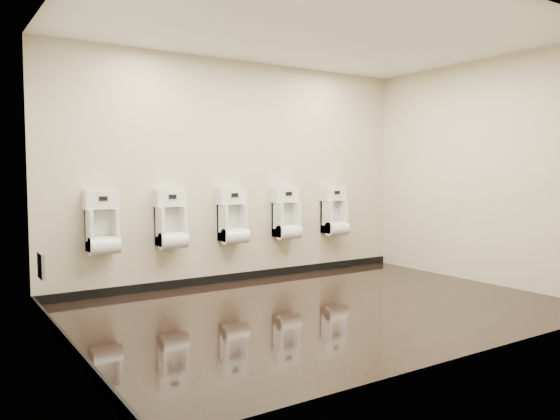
% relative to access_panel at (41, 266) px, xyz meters
% --- Properties ---
extents(ground, '(5.00, 3.50, 0.00)m').
position_rel_access_panel_xyz_m(ground, '(2.48, -1.20, -0.50)').
color(ground, black).
rests_on(ground, ground).
extents(ceiling, '(5.00, 3.50, 0.00)m').
position_rel_access_panel_xyz_m(ceiling, '(2.48, -1.20, 2.30)').
color(ceiling, white).
extents(back_wall, '(5.00, 0.02, 2.80)m').
position_rel_access_panel_xyz_m(back_wall, '(2.48, 0.55, 0.90)').
color(back_wall, beige).
rests_on(back_wall, ground).
extents(front_wall, '(5.00, 0.02, 2.80)m').
position_rel_access_panel_xyz_m(front_wall, '(2.48, -2.95, 0.90)').
color(front_wall, beige).
rests_on(front_wall, ground).
extents(left_wall, '(0.02, 3.50, 2.80)m').
position_rel_access_panel_xyz_m(left_wall, '(-0.02, -1.20, 0.90)').
color(left_wall, beige).
rests_on(left_wall, ground).
extents(right_wall, '(0.02, 3.50, 2.80)m').
position_rel_access_panel_xyz_m(right_wall, '(4.98, -1.20, 0.90)').
color(right_wall, beige).
rests_on(right_wall, ground).
extents(tile_overlay_left, '(0.01, 3.50, 2.80)m').
position_rel_access_panel_xyz_m(tile_overlay_left, '(-0.01, -1.20, 0.90)').
color(tile_overlay_left, silver).
rests_on(tile_overlay_left, ground).
extents(skirting_back, '(5.00, 0.02, 0.10)m').
position_rel_access_panel_xyz_m(skirting_back, '(2.48, 0.54, -0.45)').
color(skirting_back, black).
rests_on(skirting_back, ground).
extents(skirting_left, '(0.02, 3.50, 0.10)m').
position_rel_access_panel_xyz_m(skirting_left, '(-0.01, -1.20, -0.45)').
color(skirting_left, black).
rests_on(skirting_left, ground).
extents(access_panel, '(0.04, 0.25, 0.25)m').
position_rel_access_panel_xyz_m(access_panel, '(0.00, 0.00, 0.00)').
color(access_panel, '#9E9EA3').
rests_on(access_panel, left_wall).
extents(urinal_0, '(0.37, 0.28, 0.68)m').
position_rel_access_panel_xyz_m(urinal_0, '(0.70, 0.43, 0.30)').
color(urinal_0, silver).
rests_on(urinal_0, back_wall).
extents(urinal_1, '(0.37, 0.28, 0.68)m').
position_rel_access_panel_xyz_m(urinal_1, '(1.49, 0.43, 0.30)').
color(urinal_1, silver).
rests_on(urinal_1, back_wall).
extents(urinal_2, '(0.37, 0.28, 0.68)m').
position_rel_access_panel_xyz_m(urinal_2, '(2.31, 0.43, 0.30)').
color(urinal_2, silver).
rests_on(urinal_2, back_wall).
extents(urinal_3, '(0.37, 0.28, 0.68)m').
position_rel_access_panel_xyz_m(urinal_3, '(3.12, 0.43, 0.30)').
color(urinal_3, silver).
rests_on(urinal_3, back_wall).
extents(urinal_4, '(0.37, 0.28, 0.68)m').
position_rel_access_panel_xyz_m(urinal_4, '(3.94, 0.43, 0.30)').
color(urinal_4, silver).
rests_on(urinal_4, back_wall).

